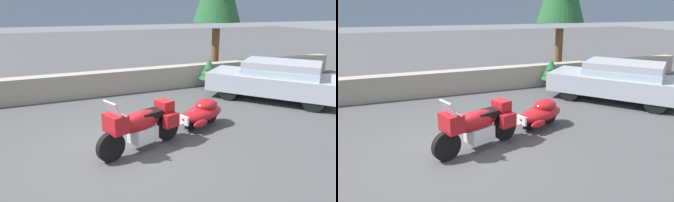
# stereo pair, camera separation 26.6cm
# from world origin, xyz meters

# --- Properties ---
(ground_plane) EXTENTS (80.00, 80.00, 0.00)m
(ground_plane) POSITION_xyz_m (0.00, 0.00, 0.00)
(ground_plane) COLOR #424244
(stone_guard_wall) EXTENTS (24.00, 0.58, 0.89)m
(stone_guard_wall) POSITION_xyz_m (0.12, 5.03, 0.43)
(stone_guard_wall) COLOR gray
(stone_guard_wall) RESTS_ON ground
(touring_motorcycle) EXTENTS (2.22, 1.20, 1.33)m
(touring_motorcycle) POSITION_xyz_m (0.39, -0.08, 0.62)
(touring_motorcycle) COLOR black
(touring_motorcycle) RESTS_ON ground
(car_shaped_trailer) EXTENTS (2.19, 1.17, 0.76)m
(car_shaped_trailer) POSITION_xyz_m (2.41, 0.65, 0.41)
(car_shaped_trailer) COLOR black
(car_shaped_trailer) RESTS_ON ground
(sedan_at_right_edge) EXTENTS (4.24, 4.65, 1.41)m
(sedan_at_right_edge) POSITION_xyz_m (6.08, 1.88, 0.77)
(sedan_at_right_edge) COLOR black
(sedan_at_right_edge) RESTS_ON ground
(pine_sapling_near) EXTENTS (0.81, 0.81, 1.22)m
(pine_sapling_near) POSITION_xyz_m (4.78, 4.32, 0.76)
(pine_sapling_near) COLOR brown
(pine_sapling_near) RESTS_ON ground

